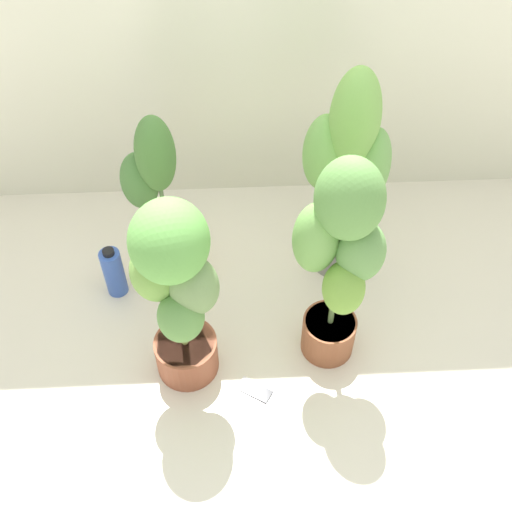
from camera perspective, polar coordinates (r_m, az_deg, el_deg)
The scene contains 7 objects.
ground_plane at distance 2.46m, azimuth 0.37°, elevation -6.91°, with size 8.00×8.00×0.00m, color silver.
potted_plant_front_left at distance 1.99m, azimuth -7.47°, elevation -2.93°, with size 0.35×0.35×0.84m.
potted_plant_back_left at distance 2.40m, azimuth -9.26°, elevation 5.35°, with size 0.26×0.21×0.80m.
potted_plant_front_right at distance 2.00m, azimuth 7.81°, elevation -0.15°, with size 0.35×0.28×0.94m.
potted_plant_back_right at distance 2.33m, azimuth 8.40°, elevation 8.25°, with size 0.33×0.21×0.96m.
cell_phone at distance 2.32m, azimuth 0.01°, elevation -12.51°, with size 0.16×0.14×0.01m.
nutrient_bottle at distance 2.56m, azimuth -13.15°, elevation -1.46°, with size 0.08×0.08×0.25m.
Camera 1 is at (-0.08, -1.39, 2.03)m, focal length 42.82 mm.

